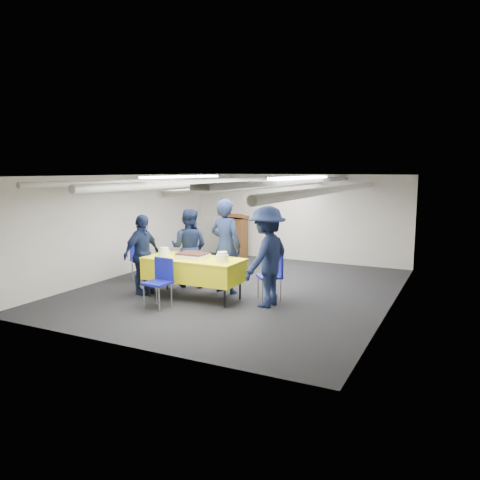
% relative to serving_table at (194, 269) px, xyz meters
% --- Properties ---
extents(ground, '(7.00, 7.00, 0.00)m').
position_rel_serving_table_xyz_m(ground, '(0.46, 0.97, -0.56)').
color(ground, black).
rests_on(ground, ground).
extents(room_shell, '(6.00, 7.00, 2.30)m').
position_rel_serving_table_xyz_m(room_shell, '(0.55, 1.38, 1.25)').
color(room_shell, beige).
rests_on(room_shell, ground).
extents(serving_table, '(1.89, 0.85, 0.77)m').
position_rel_serving_table_xyz_m(serving_table, '(0.00, 0.00, 0.00)').
color(serving_table, black).
rests_on(serving_table, ground).
extents(sheet_cake, '(0.56, 0.44, 0.10)m').
position_rel_serving_table_xyz_m(sheet_cake, '(-0.04, 0.03, 0.26)').
color(sheet_cake, white).
rests_on(sheet_cake, serving_table).
extents(plate_stack_left, '(0.22, 0.22, 0.16)m').
position_rel_serving_table_xyz_m(plate_stack_left, '(-0.63, -0.05, 0.28)').
color(plate_stack_left, white).
rests_on(plate_stack_left, serving_table).
extents(plate_stack_right, '(0.22, 0.22, 0.18)m').
position_rel_serving_table_xyz_m(plate_stack_right, '(0.64, -0.05, 0.29)').
color(plate_stack_right, white).
rests_on(plate_stack_right, serving_table).
extents(podium, '(0.62, 0.53, 1.25)m').
position_rel_serving_table_xyz_m(podium, '(-1.14, 4.02, 0.05)').
color(podium, brown).
rests_on(podium, ground).
extents(chair_near, '(0.44, 0.44, 0.87)m').
position_rel_serving_table_xyz_m(chair_near, '(-0.22, -0.76, -0.03)').
color(chair_near, gray).
rests_on(chair_near, ground).
extents(chair_right, '(0.59, 0.59, 0.87)m').
position_rel_serving_table_xyz_m(chair_right, '(1.40, 0.56, -0.03)').
color(chair_right, gray).
rests_on(chair_right, ground).
extents(chair_left, '(0.57, 0.57, 0.87)m').
position_rel_serving_table_xyz_m(chair_left, '(-1.84, 0.76, -0.03)').
color(chair_left, gray).
rests_on(chair_left, ground).
extents(sailor_a, '(0.73, 0.52, 1.86)m').
position_rel_serving_table_xyz_m(sailor_a, '(0.35, 0.63, 0.37)').
color(sailor_a, black).
rests_on(sailor_a, ground).
extents(sailor_b, '(0.90, 0.77, 1.63)m').
position_rel_serving_table_xyz_m(sailor_b, '(-0.58, 0.76, 0.25)').
color(sailor_b, black).
rests_on(sailor_b, ground).
extents(sailor_c, '(0.48, 0.95, 1.56)m').
position_rel_serving_table_xyz_m(sailor_c, '(-1.07, -0.17, 0.22)').
color(sailor_c, black).
rests_on(sailor_c, ground).
extents(sailor_d, '(0.83, 1.24, 1.79)m').
position_rel_serving_table_xyz_m(sailor_d, '(1.44, 0.13, 0.34)').
color(sailor_d, black).
rests_on(sailor_d, ground).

